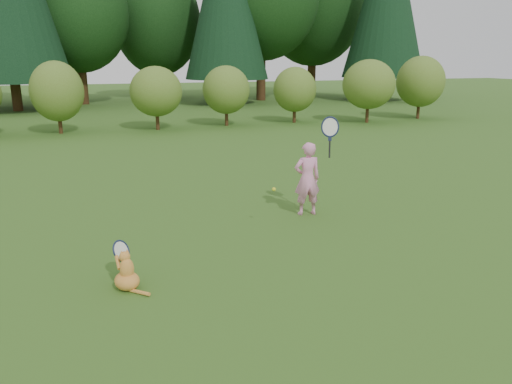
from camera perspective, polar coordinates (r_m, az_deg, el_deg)
name	(u,v)px	position (r m, az deg, el deg)	size (l,w,h in m)	color
ground	(260,253)	(7.32, 0.48, -7.00)	(100.00, 100.00, 0.00)	#305016
shrub_row	(150,94)	(19.58, -12.04, 10.87)	(28.00, 3.00, 2.80)	#556920
child	(308,177)	(8.93, 5.96, 1.71)	(0.77, 0.51, 1.97)	pink
cat	(126,269)	(6.37, -14.63, -8.48)	(0.48, 0.78, 0.67)	#B56122
tennis_ball	(274,189)	(8.13, 2.06, 0.32)	(0.06, 0.06, 0.06)	#CEDE1A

